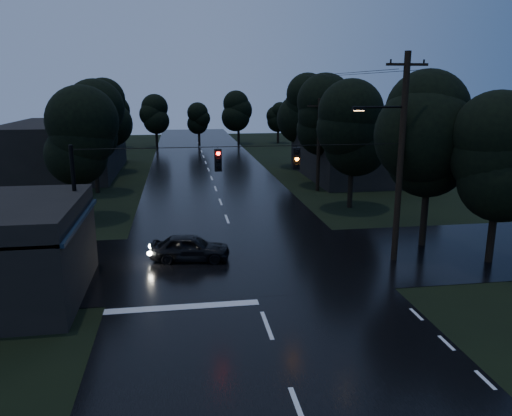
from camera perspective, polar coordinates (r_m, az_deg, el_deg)
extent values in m
plane|color=black|center=(14.37, 4.99, -22.26)|extent=(160.00, 160.00, 0.00)
cube|color=black|center=(42.22, -4.64, 2.18)|extent=(12.00, 120.00, 0.02)
cube|color=black|center=(24.92, -1.56, -6.04)|extent=(60.00, 9.00, 0.02)
cube|color=black|center=(22.10, -27.20, -1.51)|extent=(6.00, 7.00, 0.12)
cube|color=black|center=(21.33, -19.54, -1.27)|extent=(0.30, 7.00, 0.15)
cylinder|color=black|center=(19.10, -21.35, -8.55)|extent=(0.10, 0.10, 3.00)
cylinder|color=black|center=(24.66, -18.45, -3.32)|extent=(0.10, 0.10, 3.00)
cube|color=#FFCC66|center=(20.11, -20.29, -4.30)|extent=(0.06, 1.60, 0.50)
cube|color=#FFCC66|center=(22.65, -18.99, -2.21)|extent=(0.06, 1.20, 0.50)
cube|color=black|center=(48.72, 11.68, 6.12)|extent=(10.00, 14.00, 4.40)
cube|color=black|center=(52.79, -20.97, 6.40)|extent=(10.00, 16.00, 5.00)
cylinder|color=black|center=(24.82, 16.19, 5.25)|extent=(0.30, 0.30, 10.00)
cube|color=black|center=(24.60, 16.90, 15.43)|extent=(2.00, 0.12, 0.12)
cylinder|color=black|center=(24.15, 14.18, 11.12)|extent=(2.20, 0.10, 0.10)
cube|color=black|center=(23.75, 11.68, 11.09)|extent=(0.60, 0.25, 0.18)
cube|color=#FFB266|center=(23.76, 11.67, 10.85)|extent=(0.45, 0.18, 0.03)
cylinder|color=black|center=(41.10, 7.17, 7.10)|extent=(0.30, 0.30, 7.50)
cube|color=black|center=(40.86, 7.31, 11.49)|extent=(2.00, 0.12, 0.12)
cylinder|color=black|center=(23.38, -19.84, -0.53)|extent=(0.18, 0.18, 6.00)
cylinder|color=black|center=(22.61, -1.33, 7.05)|extent=(15.00, 0.03, 0.03)
cube|color=black|center=(22.56, -4.36, 5.46)|extent=(0.32, 0.25, 1.00)
sphere|color=#FF0C07|center=(22.42, -4.33, 5.41)|extent=(0.18, 0.18, 0.18)
cube|color=black|center=(23.12, 4.62, 5.66)|extent=(0.32, 0.25, 1.00)
sphere|color=orange|center=(22.97, 4.70, 5.61)|extent=(0.18, 0.18, 0.18)
cylinder|color=black|center=(28.37, 18.62, -1.34)|extent=(0.36, 0.36, 2.80)
sphere|color=black|center=(27.72, 19.16, 5.46)|extent=(4.48, 4.48, 4.48)
sphere|color=black|center=(27.59, 19.36, 7.92)|extent=(4.48, 4.48, 4.48)
sphere|color=black|center=(27.51, 19.56, 10.40)|extent=(4.48, 4.48, 4.48)
cylinder|color=black|center=(26.95, 25.28, -3.12)|extent=(0.36, 0.36, 2.45)
sphere|color=black|center=(26.31, 25.94, 3.10)|extent=(3.92, 3.92, 3.92)
sphere|color=black|center=(26.17, 26.18, 5.35)|extent=(3.92, 3.92, 3.92)
sphere|color=black|center=(26.06, 26.42, 7.63)|extent=(3.92, 3.92, 3.92)
cylinder|color=black|center=(34.58, -18.71, 0.98)|extent=(0.36, 0.36, 2.45)
sphere|color=black|center=(34.08, -19.10, 5.86)|extent=(3.92, 3.92, 3.92)
sphere|color=black|center=(33.97, -19.23, 7.61)|extent=(3.92, 3.92, 3.92)
sphere|color=black|center=(33.89, -19.38, 9.38)|extent=(3.92, 3.92, 3.92)
cylinder|color=black|center=(42.41, -17.75, 3.43)|extent=(0.36, 0.36, 2.62)
sphere|color=black|center=(41.99, -18.07, 7.71)|extent=(4.20, 4.20, 4.20)
sphere|color=black|center=(41.90, -18.18, 9.24)|extent=(4.20, 4.20, 4.20)
sphere|color=black|center=(41.84, -18.30, 10.77)|extent=(4.20, 4.20, 4.20)
cylinder|color=black|center=(52.26, -16.78, 5.44)|extent=(0.36, 0.36, 2.80)
sphere|color=black|center=(51.91, -17.04, 9.15)|extent=(4.48, 4.48, 4.48)
sphere|color=black|center=(51.84, -17.14, 10.47)|extent=(4.48, 4.48, 4.48)
sphere|color=black|center=(51.80, -17.23, 11.79)|extent=(4.48, 4.48, 4.48)
cylinder|color=black|center=(36.04, 10.72, 2.11)|extent=(0.36, 0.36, 2.62)
sphere|color=black|center=(35.55, 10.95, 7.15)|extent=(4.20, 4.20, 4.20)
sphere|color=black|center=(35.44, 11.03, 8.96)|extent=(4.20, 4.20, 4.20)
sphere|color=black|center=(35.37, 11.11, 10.77)|extent=(4.20, 4.20, 4.20)
cylinder|color=black|center=(43.69, 8.01, 4.35)|extent=(0.36, 0.36, 2.80)
sphere|color=black|center=(43.27, 8.16, 8.80)|extent=(4.48, 4.48, 4.48)
sphere|color=black|center=(43.19, 8.22, 10.39)|extent=(4.48, 4.48, 4.48)
sphere|color=black|center=(43.14, 8.27, 11.98)|extent=(4.48, 4.48, 4.48)
cylinder|color=black|center=(53.37, 5.56, 6.21)|extent=(0.36, 0.36, 2.97)
sphere|color=black|center=(53.02, 5.65, 10.09)|extent=(4.76, 4.76, 4.76)
sphere|color=black|center=(52.95, 5.68, 11.46)|extent=(4.76, 4.76, 4.76)
sphere|color=black|center=(52.92, 5.72, 12.84)|extent=(4.76, 4.76, 4.76)
imported|color=black|center=(24.99, -7.53, -4.50)|extent=(4.08, 2.13, 1.33)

